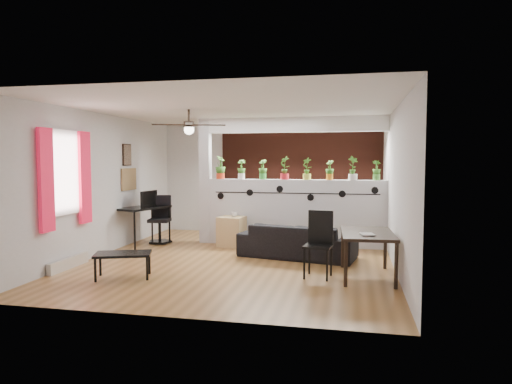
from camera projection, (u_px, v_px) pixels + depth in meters
name	position (u px, v px, depth m)	size (l,w,h in m)	color
room_shell	(239.00, 186.00, 7.90)	(6.30, 7.10, 2.90)	brown
partition_wall	(295.00, 213.00, 9.25)	(3.60, 0.18, 1.35)	#BCBCC1
ceiling_header	(296.00, 125.00, 9.12)	(3.60, 0.18, 0.30)	white
pier_column	(205.00, 181.00, 9.59)	(0.22, 0.20, 2.60)	#BCBCC1
brick_panel	(303.00, 179.00, 10.64)	(3.90, 0.05, 2.60)	#9C3F2D
vine_decal	(295.00, 193.00, 9.13)	(3.31, 0.01, 0.30)	black
window_assembly	(65.00, 175.00, 7.24)	(0.09, 1.30, 1.55)	white
baseboard_heater	(69.00, 263.00, 7.34)	(0.08, 1.00, 0.18)	beige
corkboard	(129.00, 179.00, 9.35)	(0.03, 0.60, 0.45)	olive
framed_art	(127.00, 155.00, 9.27)	(0.03, 0.34, 0.44)	#8C7259
ceiling_fan	(189.00, 126.00, 7.70)	(1.19, 1.19, 0.43)	black
potted_plant_0	(220.00, 167.00, 9.51)	(0.26, 0.29, 0.48)	red
potted_plant_1	(241.00, 169.00, 9.42)	(0.21, 0.17, 0.40)	white
potted_plant_2	(263.00, 169.00, 9.32)	(0.25, 0.22, 0.40)	green
potted_plant_3	(285.00, 167.00, 9.23)	(0.31, 0.32, 0.48)	red
potted_plant_4	(307.00, 168.00, 9.14)	(0.30, 0.29, 0.45)	#C9CC48
potted_plant_5	(330.00, 169.00, 9.05)	(0.25, 0.23, 0.39)	#C67317
potted_plant_6	(353.00, 167.00, 8.95)	(0.32, 0.29, 0.48)	silver
potted_plant_7	(377.00, 170.00, 8.86)	(0.23, 0.21, 0.39)	#458731
sofa	(297.00, 241.00, 8.18)	(1.96, 0.77, 0.57)	black
cube_shelf	(232.00, 232.00, 9.20)	(0.49, 0.44, 0.60)	tan
cup	(234.00, 214.00, 9.16)	(0.12, 0.12, 0.10)	gray
computer_desk	(144.00, 210.00, 9.31)	(0.88, 1.21, 0.79)	black
monitor	(147.00, 202.00, 9.45)	(0.05, 0.31, 0.18)	black
office_chair	(160.00, 223.00, 9.56)	(0.51, 0.51, 0.98)	black
dining_table	(367.00, 237.00, 6.77)	(0.82, 1.28, 0.68)	black
book	(361.00, 234.00, 6.49)	(0.18, 0.24, 0.02)	gray
folding_chair	(319.00, 238.00, 6.84)	(0.45, 0.45, 0.99)	black
coffee_table	(123.00, 256.00, 6.75)	(0.91, 0.70, 0.38)	black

